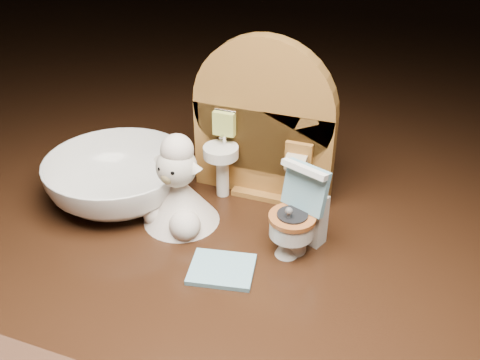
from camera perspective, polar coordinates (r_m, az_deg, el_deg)
name	(u,v)px	position (r m, az deg, el deg)	size (l,w,h in m)	color
backdrop_panel	(262,129)	(0.48, 2.38, 5.45)	(0.13, 0.05, 0.15)	#9D682C
toy_toilet	(299,218)	(0.43, 6.35, -4.09)	(0.04, 0.05, 0.07)	white
bath_mat	(222,269)	(0.42, -1.95, -9.49)	(0.05, 0.04, 0.00)	#7BB4C8
toilet_brush	(287,242)	(0.43, 5.04, -6.64)	(0.02, 0.02, 0.05)	white
plush_lamb	(179,193)	(0.46, -6.54, -1.39)	(0.07, 0.07, 0.09)	silver
ceramic_bowl	(119,179)	(0.50, -12.82, 0.09)	(0.13, 0.13, 0.04)	white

